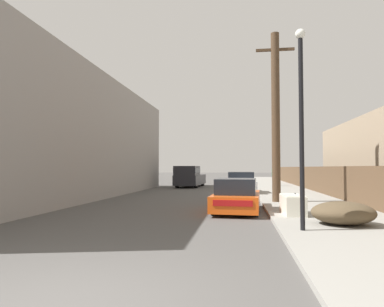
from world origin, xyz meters
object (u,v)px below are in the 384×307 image
object	(u,v)px
car_parked_mid	(240,184)
street_lamp	(301,114)
discarded_fridge	(293,205)
parked_sports_car_red	(237,197)
brush_pile	(343,213)
pedestrian	(274,176)
utility_pole	(276,115)
pickup_truck	(189,177)

from	to	relation	value
car_parked_mid	street_lamp	bearing A→B (deg)	-86.26
discarded_fridge	parked_sports_car_red	bearing A→B (deg)	142.79
discarded_fridge	street_lamp	size ratio (longest dim) A/B	0.30
discarded_fridge	brush_pile	size ratio (longest dim) A/B	0.91
parked_sports_car_red	pedestrian	xyz separation A→B (m)	(3.08, 17.23, 0.44)
utility_pole	street_lamp	size ratio (longest dim) A/B	1.54
brush_pile	car_parked_mid	bearing A→B (deg)	102.94
discarded_fridge	parked_sports_car_red	world-z (taller)	parked_sports_car_red
discarded_fridge	pedestrian	distance (m)	18.61
car_parked_mid	street_lamp	size ratio (longest dim) A/B	0.79
parked_sports_car_red	street_lamp	bearing A→B (deg)	-64.91
car_parked_mid	discarded_fridge	bearing A→B (deg)	-83.33
street_lamp	pedestrian	size ratio (longest dim) A/B	2.99
pickup_truck	street_lamp	xyz separation A→B (m)	(5.97, -20.70, 2.19)
parked_sports_car_red	brush_pile	distance (m)	4.43
car_parked_mid	pedestrian	bearing A→B (deg)	67.31
car_parked_mid	pickup_truck	bearing A→B (deg)	118.44
parked_sports_car_red	pickup_truck	size ratio (longest dim) A/B	0.71
car_parked_mid	brush_pile	xyz separation A→B (m)	(2.84, -12.37, -0.23)
pickup_truck	pedestrian	size ratio (longest dim) A/B	3.35
street_lamp	brush_pile	xyz separation A→B (m)	(1.28, 1.07, -2.67)
car_parked_mid	street_lamp	xyz separation A→B (m)	(1.56, -13.44, 2.44)
pedestrian	pickup_truck	bearing A→B (deg)	-173.27
car_parked_mid	street_lamp	distance (m)	13.75
utility_pole	pedestrian	xyz separation A→B (m)	(1.25, 14.18, -3.18)
discarded_fridge	pedestrian	size ratio (longest dim) A/B	0.90
pickup_truck	utility_pole	world-z (taller)	utility_pole
discarded_fridge	utility_pole	size ratio (longest dim) A/B	0.20
street_lamp	discarded_fridge	bearing A→B (deg)	86.26
pickup_truck	car_parked_mid	bearing A→B (deg)	123.95
street_lamp	pedestrian	distance (m)	21.71
parked_sports_car_red	pickup_truck	distance (m)	16.91
discarded_fridge	brush_pile	bearing A→B (deg)	-62.57
car_parked_mid	utility_pole	xyz separation A→B (m)	(1.67, -6.06, 3.53)
parked_sports_car_red	pickup_truck	bearing A→B (deg)	108.28
pickup_truck	parked_sports_car_red	bearing A→B (deg)	107.26
discarded_fridge	pickup_truck	world-z (taller)	pickup_truck
utility_pole	brush_pile	bearing A→B (deg)	-79.53
utility_pole	pedestrian	world-z (taller)	utility_pole
car_parked_mid	utility_pole	world-z (taller)	utility_pole
car_parked_mid	brush_pile	size ratio (longest dim) A/B	2.37
pedestrian	parked_sports_car_red	bearing A→B (deg)	-100.13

